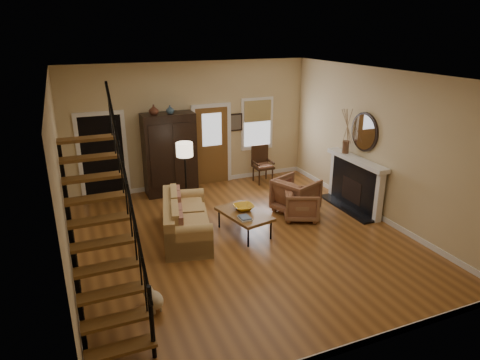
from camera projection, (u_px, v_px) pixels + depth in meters
name	position (u px, v px, depth m)	size (l,w,h in m)	color
room	(196.00, 149.00, 9.63)	(7.00, 7.33, 3.30)	brown
staircase	(99.00, 214.00, 6.08)	(0.94, 2.80, 3.20)	brown
fireplace	(357.00, 178.00, 10.08)	(0.33, 1.95, 2.30)	black
armoire	(170.00, 154.00, 10.89)	(1.30, 0.60, 2.10)	black
vase_a	(154.00, 110.00, 10.28)	(0.24, 0.24, 0.25)	#4C2619
vase_b	(170.00, 110.00, 10.43)	(0.20, 0.20, 0.21)	#334C60
sofa	(186.00, 219.00, 8.78)	(0.90, 2.08, 0.78)	tan
coffee_table	(244.00, 223.00, 8.96)	(0.72, 1.23, 0.47)	brown
bowl	(244.00, 207.00, 9.01)	(0.42, 0.42, 0.10)	gold
books	(245.00, 218.00, 8.57)	(0.23, 0.31, 0.06)	beige
armchair_left	(301.00, 204.00, 9.61)	(0.73, 0.76, 0.69)	brown
armchair_right	(296.00, 195.00, 9.96)	(0.88, 0.90, 0.82)	brown
floor_lamp	(186.00, 178.00, 9.86)	(0.38, 0.38, 1.66)	black
side_chair	(263.00, 165.00, 11.82)	(0.54, 0.54, 1.02)	#392212
dog	(154.00, 301.00, 6.54)	(0.26, 0.43, 0.31)	beige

